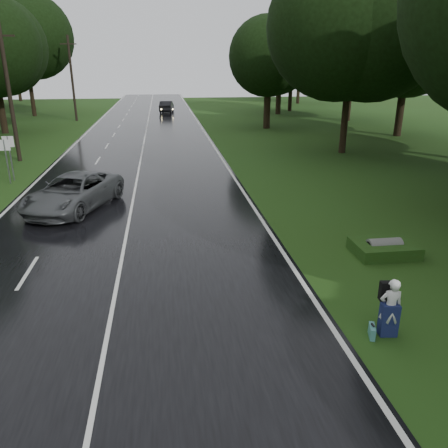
# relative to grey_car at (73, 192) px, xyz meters

# --- Properties ---
(ground) EXTENTS (160.00, 160.00, 0.00)m
(ground) POSITION_rel_grey_car_xyz_m (2.64, -8.84, -0.85)
(ground) COLOR #204213
(ground) RESTS_ON ground
(road) EXTENTS (12.00, 140.00, 0.04)m
(road) POSITION_rel_grey_car_xyz_m (2.64, 11.16, -0.83)
(road) COLOR black
(road) RESTS_ON ground
(lane_center) EXTENTS (0.12, 140.00, 0.01)m
(lane_center) POSITION_rel_grey_car_xyz_m (2.64, 11.16, -0.81)
(lane_center) COLOR silver
(lane_center) RESTS_ON road
(grey_car) EXTENTS (4.64, 6.41, 1.62)m
(grey_car) POSITION_rel_grey_car_xyz_m (0.00, 0.00, 0.00)
(grey_car) COLOR #4D5052
(grey_car) RESTS_ON road
(far_car) EXTENTS (2.16, 4.82, 1.54)m
(far_car) POSITION_rel_grey_car_xyz_m (5.03, 43.50, -0.04)
(far_car) COLOR black
(far_car) RESTS_ON road
(hitchhiker) EXTENTS (0.62, 0.57, 1.58)m
(hitchhiker) POSITION_rel_grey_car_xyz_m (9.74, -11.75, -0.12)
(hitchhiker) COLOR silver
(hitchhiker) RESTS_ON ground
(suitcase) EXTENTS (0.26, 0.46, 0.32)m
(suitcase) POSITION_rel_grey_car_xyz_m (9.30, -11.81, -0.69)
(suitcase) COLOR teal
(suitcase) RESTS_ON ground
(culvert) EXTENTS (1.21, 0.61, 0.61)m
(culvert) POSITION_rel_grey_car_xyz_m (12.05, -6.95, -0.85)
(culvert) COLOR slate
(culvert) RESTS_ON ground
(utility_pole_mid) EXTENTS (1.80, 0.28, 9.13)m
(utility_pole_mid) POSITION_rel_grey_car_xyz_m (-5.86, 12.02, -0.85)
(utility_pole_mid) COLOR black
(utility_pole_mid) RESTS_ON ground
(utility_pole_far) EXTENTS (1.80, 0.28, 9.52)m
(utility_pole_far) POSITION_rel_grey_car_xyz_m (-5.86, 35.38, -0.85)
(utility_pole_far) COLOR black
(utility_pole_far) RESTS_ON ground
(road_sign_a) EXTENTS (0.60, 0.10, 2.52)m
(road_sign_a) POSITION_rel_grey_car_xyz_m (-4.56, 5.50, -0.85)
(road_sign_a) COLOR white
(road_sign_a) RESTS_ON ground
(road_sign_b) EXTENTS (0.63, 0.10, 2.60)m
(road_sign_b) POSITION_rel_grey_car_xyz_m (-4.56, 6.22, -0.85)
(road_sign_b) COLOR white
(road_sign_b) RESTS_ON ground
(tree_left_e) EXTENTS (8.76, 8.76, 13.69)m
(tree_left_e) POSITION_rel_grey_car_xyz_m (-11.14, 26.02, -0.85)
(tree_left_e) COLOR black
(tree_left_e) RESTS_ON ground
(tree_left_f) EXTENTS (11.00, 11.00, 17.18)m
(tree_left_f) POSITION_rel_grey_car_xyz_m (-12.21, 41.43, -0.85)
(tree_left_f) COLOR black
(tree_left_f) RESTS_ON ground
(tree_right_d) EXTENTS (9.84, 9.84, 15.38)m
(tree_right_d) POSITION_rel_grey_car_xyz_m (18.01, 11.86, -0.85)
(tree_right_d) COLOR black
(tree_right_d) RESTS_ON ground
(tree_right_e) EXTENTS (8.01, 8.01, 12.51)m
(tree_right_e) POSITION_rel_grey_car_xyz_m (15.28, 25.96, -0.85)
(tree_right_e) COLOR black
(tree_right_e) RESTS_ON ground
(tree_right_f) EXTENTS (8.25, 8.25, 12.89)m
(tree_right_f) POSITION_rel_grey_car_xyz_m (19.97, 39.41, -0.85)
(tree_right_f) COLOR black
(tree_right_f) RESTS_ON ground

